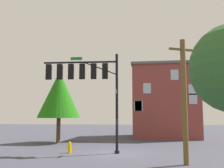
% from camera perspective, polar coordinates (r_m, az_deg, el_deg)
% --- Properties ---
extents(ground_plane, '(120.00, 120.00, 0.00)m').
position_cam_1_polar(ground_plane, '(19.82, 1.09, -14.90)').
color(ground_plane, '#3C3D49').
extents(signal_pole_assembly, '(5.89, 0.95, 7.45)m').
position_cam_1_polar(signal_pole_assembly, '(20.17, -5.86, 1.37)').
color(signal_pole_assembly, black).
rests_on(signal_pole_assembly, ground_plane).
extents(utility_pole, '(1.68, 0.88, 7.24)m').
position_cam_1_polar(utility_pole, '(15.70, 15.49, -3.12)').
color(utility_pole, brown).
rests_on(utility_pole, ground_plane).
extents(fire_hydrant, '(0.33, 0.24, 0.83)m').
position_cam_1_polar(fire_hydrant, '(20.21, -9.24, -13.48)').
color(fire_hydrant, '#E7C001').
rests_on(fire_hydrant, ground_plane).
extents(tree_mid, '(4.42, 4.42, 7.43)m').
position_cam_1_polar(tree_mid, '(27.83, -11.43, -2.21)').
color(tree_mid, brown).
rests_on(tree_mid, ground_plane).
extents(brick_building, '(8.21, 8.23, 9.13)m').
position_cam_1_polar(brick_building, '(34.71, 11.39, -3.75)').
color(brick_building, brown).
rests_on(brick_building, ground_plane).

